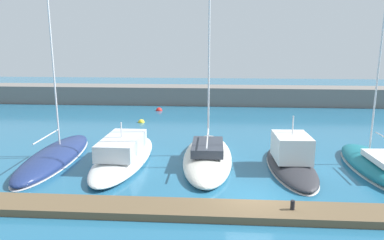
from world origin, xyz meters
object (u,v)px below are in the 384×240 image
sailboat_ivory_third (208,156)px  sailboat_teal_fifth (378,165)px  motorboat_white_second (124,154)px  dock_bollard (293,205)px  motorboat_charcoal_fourth (291,160)px  mooring_buoy_red (159,111)px  mooring_buoy_yellow (141,122)px  sailboat_navy_nearest (55,156)px

sailboat_ivory_third → sailboat_teal_fifth: 10.61m
motorboat_white_second → dock_bollard: (9.63, -7.01, 0.03)m
motorboat_charcoal_fourth → dock_bollard: 6.47m
sailboat_ivory_third → mooring_buoy_red: size_ratio=22.53×
sailboat_teal_fifth → mooring_buoy_yellow: 21.29m
mooring_buoy_yellow → sailboat_ivory_third: bearing=-58.7°
mooring_buoy_yellow → mooring_buoy_red: bearing=82.7°
dock_bollard → sailboat_teal_fifth: bearing=44.4°
motorboat_white_second → motorboat_charcoal_fourth: (10.80, -0.64, 0.05)m
sailboat_navy_nearest → motorboat_charcoal_fourth: size_ratio=2.16×
mooring_buoy_yellow → mooring_buoy_red: (0.79, 6.14, 0.00)m
sailboat_ivory_third → mooring_buoy_red: (-6.04, 17.36, -0.38)m
motorboat_white_second → sailboat_teal_fifth: 16.14m
sailboat_navy_nearest → mooring_buoy_red: sailboat_navy_nearest is taller
sailboat_teal_fifth → mooring_buoy_red: sailboat_teal_fifth is taller
motorboat_charcoal_fourth → dock_bollard: motorboat_charcoal_fourth is taller
sailboat_ivory_third → mooring_buoy_yellow: size_ratio=25.86×
sailboat_navy_nearest → motorboat_charcoal_fourth: bearing=-93.6°
sailboat_navy_nearest → mooring_buoy_red: 18.30m
sailboat_teal_fifth → sailboat_ivory_third: bearing=82.0°
motorboat_white_second → motorboat_charcoal_fourth: motorboat_charcoal_fourth is taller
sailboat_navy_nearest → motorboat_charcoal_fourth: sailboat_navy_nearest is taller
mooring_buoy_yellow → dock_bollard: bearing=-59.7°
sailboat_ivory_third → sailboat_navy_nearest: bearing=92.1°
mooring_buoy_red → motorboat_white_second: bearing=-88.5°
motorboat_charcoal_fourth → sailboat_teal_fifth: size_ratio=0.42×
motorboat_white_second → dock_bollard: size_ratio=23.75×
dock_bollard → mooring_buoy_red: bearing=112.2°
motorboat_charcoal_fourth → sailboat_teal_fifth: 5.33m
motorboat_white_second → mooring_buoy_red: (-0.47, 17.78, -0.55)m
sailboat_ivory_third → motorboat_charcoal_fourth: bearing=-101.7°
sailboat_navy_nearest → dock_bollard: size_ratio=40.42×
mooring_buoy_red → dock_bollard: size_ratio=1.67×
sailboat_navy_nearest → sailboat_teal_fifth: sailboat_teal_fifth is taller
motorboat_charcoal_fourth → mooring_buoy_yellow: bearing=42.5°
sailboat_ivory_third → dock_bollard: 8.47m
sailboat_teal_fifth → dock_bollard: sailboat_teal_fifth is taller
sailboat_navy_nearest → mooring_buoy_red: (4.26, 17.79, -0.28)m
motorboat_charcoal_fourth → sailboat_teal_fifth: bearing=-92.0°
sailboat_ivory_third → sailboat_teal_fifth: sailboat_teal_fifth is taller
sailboat_teal_fifth → dock_bollard: size_ratio=44.69×
motorboat_white_second → dock_bollard: bearing=-125.0°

